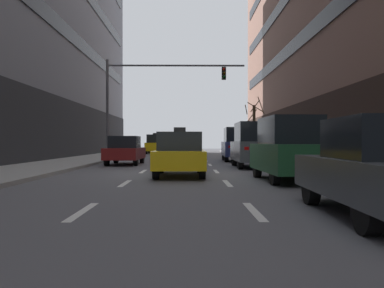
% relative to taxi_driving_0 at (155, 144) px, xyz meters
% --- Properties ---
extents(ground_plane, '(120.00, 120.00, 0.00)m').
position_rel_taxi_driving_0_xyz_m(ground_plane, '(3.12, -27.79, -1.00)').
color(ground_plane, '#515156').
extents(sidewalk_left, '(3.81, 80.00, 0.14)m').
position_rel_taxi_driving_0_xyz_m(sidewalk_left, '(-3.44, -27.79, -0.93)').
color(sidewalk_left, gray).
rests_on(sidewalk_left, ground).
extents(sidewalk_right, '(3.81, 80.00, 0.14)m').
position_rel_taxi_driving_0_xyz_m(sidewalk_right, '(9.68, -27.79, -0.93)').
color(sidewalk_right, gray).
rests_on(sidewalk_right, ground).
extents(lane_stripe_l1_s2, '(0.16, 2.00, 0.01)m').
position_rel_taxi_driving_0_xyz_m(lane_stripe_l1_s2, '(1.57, -35.79, -1.00)').
color(lane_stripe_l1_s2, silver).
rests_on(lane_stripe_l1_s2, ground).
extents(lane_stripe_l1_s3, '(0.16, 2.00, 0.01)m').
position_rel_taxi_driving_0_xyz_m(lane_stripe_l1_s3, '(1.57, -30.79, -1.00)').
color(lane_stripe_l1_s3, silver).
rests_on(lane_stripe_l1_s3, ground).
extents(lane_stripe_l1_s4, '(0.16, 2.00, 0.01)m').
position_rel_taxi_driving_0_xyz_m(lane_stripe_l1_s4, '(1.57, -25.79, -1.00)').
color(lane_stripe_l1_s4, silver).
rests_on(lane_stripe_l1_s4, ground).
extents(lane_stripe_l1_s5, '(0.16, 2.00, 0.01)m').
position_rel_taxi_driving_0_xyz_m(lane_stripe_l1_s5, '(1.57, -20.79, -1.00)').
color(lane_stripe_l1_s5, silver).
rests_on(lane_stripe_l1_s5, ground).
extents(lane_stripe_l1_s6, '(0.16, 2.00, 0.01)m').
position_rel_taxi_driving_0_xyz_m(lane_stripe_l1_s6, '(1.57, -15.79, -1.00)').
color(lane_stripe_l1_s6, silver).
rests_on(lane_stripe_l1_s6, ground).
extents(lane_stripe_l1_s7, '(0.16, 2.00, 0.01)m').
position_rel_taxi_driving_0_xyz_m(lane_stripe_l1_s7, '(1.57, -10.79, -1.00)').
color(lane_stripe_l1_s7, silver).
rests_on(lane_stripe_l1_s7, ground).
extents(lane_stripe_l1_s8, '(0.16, 2.00, 0.01)m').
position_rel_taxi_driving_0_xyz_m(lane_stripe_l1_s8, '(1.57, -5.79, -1.00)').
color(lane_stripe_l1_s8, silver).
rests_on(lane_stripe_l1_s8, ground).
extents(lane_stripe_l1_s9, '(0.16, 2.00, 0.01)m').
position_rel_taxi_driving_0_xyz_m(lane_stripe_l1_s9, '(1.57, -0.79, -1.00)').
color(lane_stripe_l1_s9, silver).
rests_on(lane_stripe_l1_s9, ground).
extents(lane_stripe_l1_s10, '(0.16, 2.00, 0.01)m').
position_rel_taxi_driving_0_xyz_m(lane_stripe_l1_s10, '(1.57, 4.21, -1.00)').
color(lane_stripe_l1_s10, silver).
rests_on(lane_stripe_l1_s10, ground).
extents(lane_stripe_l2_s2, '(0.16, 2.00, 0.01)m').
position_rel_taxi_driving_0_xyz_m(lane_stripe_l2_s2, '(4.67, -35.79, -1.00)').
color(lane_stripe_l2_s2, silver).
rests_on(lane_stripe_l2_s2, ground).
extents(lane_stripe_l2_s3, '(0.16, 2.00, 0.01)m').
position_rel_taxi_driving_0_xyz_m(lane_stripe_l2_s3, '(4.67, -30.79, -1.00)').
color(lane_stripe_l2_s3, silver).
rests_on(lane_stripe_l2_s3, ground).
extents(lane_stripe_l2_s4, '(0.16, 2.00, 0.01)m').
position_rel_taxi_driving_0_xyz_m(lane_stripe_l2_s4, '(4.67, -25.79, -1.00)').
color(lane_stripe_l2_s4, silver).
rests_on(lane_stripe_l2_s4, ground).
extents(lane_stripe_l2_s5, '(0.16, 2.00, 0.01)m').
position_rel_taxi_driving_0_xyz_m(lane_stripe_l2_s5, '(4.67, -20.79, -1.00)').
color(lane_stripe_l2_s5, silver).
rests_on(lane_stripe_l2_s5, ground).
extents(lane_stripe_l2_s6, '(0.16, 2.00, 0.01)m').
position_rel_taxi_driving_0_xyz_m(lane_stripe_l2_s6, '(4.67, -15.79, -1.00)').
color(lane_stripe_l2_s6, silver).
rests_on(lane_stripe_l2_s6, ground).
extents(lane_stripe_l2_s7, '(0.16, 2.00, 0.01)m').
position_rel_taxi_driving_0_xyz_m(lane_stripe_l2_s7, '(4.67, -10.79, -1.00)').
color(lane_stripe_l2_s7, silver).
rests_on(lane_stripe_l2_s7, ground).
extents(lane_stripe_l2_s8, '(0.16, 2.00, 0.01)m').
position_rel_taxi_driving_0_xyz_m(lane_stripe_l2_s8, '(4.67, -5.79, -1.00)').
color(lane_stripe_l2_s8, silver).
rests_on(lane_stripe_l2_s8, ground).
extents(lane_stripe_l2_s9, '(0.16, 2.00, 0.01)m').
position_rel_taxi_driving_0_xyz_m(lane_stripe_l2_s9, '(4.67, -0.79, -1.00)').
color(lane_stripe_l2_s9, silver).
rests_on(lane_stripe_l2_s9, ground).
extents(lane_stripe_l2_s10, '(0.16, 2.00, 0.01)m').
position_rel_taxi_driving_0_xyz_m(lane_stripe_l2_s10, '(4.67, 4.21, -1.00)').
color(lane_stripe_l2_s10, silver).
rests_on(lane_stripe_l2_s10, ground).
extents(taxi_driving_0, '(1.80, 4.18, 2.18)m').
position_rel_taxi_driving_0_xyz_m(taxi_driving_0, '(0.00, 0.00, 0.00)').
color(taxi_driving_0, black).
rests_on(taxi_driving_0, ground).
extents(taxi_driving_1, '(1.80, 4.29, 1.78)m').
position_rel_taxi_driving_0_xyz_m(taxi_driving_1, '(3.18, -28.14, -0.21)').
color(taxi_driving_1, black).
rests_on(taxi_driving_1, ground).
extents(car_driving_2, '(2.12, 4.66, 1.72)m').
position_rel_taxi_driving_0_xyz_m(car_driving_2, '(3.00, -11.17, -0.16)').
color(car_driving_2, black).
rests_on(car_driving_2, ground).
extents(car_driving_3, '(1.82, 4.22, 1.57)m').
position_rel_taxi_driving_0_xyz_m(car_driving_3, '(-0.00, -20.48, -0.23)').
color(car_driving_3, black).
rests_on(car_driving_3, ground).
extents(car_parked_0, '(1.94, 4.46, 1.66)m').
position_rel_taxi_driving_0_xyz_m(car_parked_0, '(6.72, -36.42, -0.19)').
color(car_parked_0, black).
rests_on(car_parked_0, ground).
extents(car_parked_1, '(1.89, 4.30, 2.06)m').
position_rel_taxi_driving_0_xyz_m(car_parked_1, '(6.72, -30.06, 0.02)').
color(car_parked_1, black).
rests_on(car_parked_1, ground).
extents(car_parked_2, '(1.95, 4.58, 2.21)m').
position_rel_taxi_driving_0_xyz_m(car_parked_2, '(6.72, -23.07, 0.10)').
color(car_parked_2, black).
rests_on(car_parked_2, ground).
extents(car_parked_3, '(2.01, 4.57, 2.19)m').
position_rel_taxi_driving_0_xyz_m(car_parked_3, '(6.72, -16.39, 0.09)').
color(car_parked_3, black).
rests_on(car_parked_3, ground).
extents(traffic_signal_0, '(9.29, 0.35, 6.64)m').
position_rel_taxi_driving_0_xyz_m(traffic_signal_0, '(0.85, -15.67, 3.79)').
color(traffic_signal_0, '#4C4C51').
rests_on(traffic_signal_0, sidewalk_left).
extents(street_tree_0, '(1.72, 1.70, 5.00)m').
position_rel_taxi_driving_0_xyz_m(street_tree_0, '(9.30, -7.19, 1.54)').
color(street_tree_0, '#4C3823').
rests_on(street_tree_0, sidewalk_right).
extents(pedestrian_0, '(0.35, 0.46, 1.66)m').
position_rel_taxi_driving_0_xyz_m(pedestrian_0, '(10.22, -16.04, 0.10)').
color(pedestrian_0, black).
rests_on(pedestrian_0, sidewalk_right).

